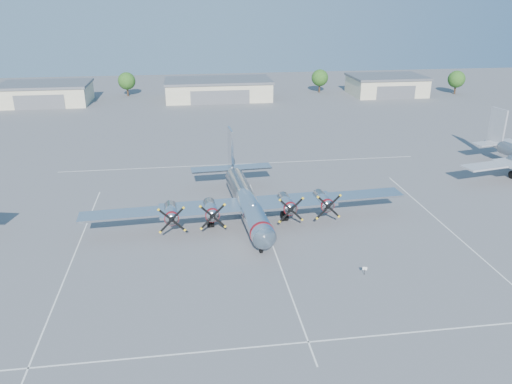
{
  "coord_description": "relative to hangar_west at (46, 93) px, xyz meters",
  "views": [
    {
      "loc": [
        -9.0,
        -54.67,
        26.6
      ],
      "look_at": [
        -0.68,
        3.89,
        3.2
      ],
      "focal_mm": 35.0,
      "sensor_mm": 36.0,
      "label": 1
    }
  ],
  "objects": [
    {
      "name": "hangar_east",
      "position": [
        93.0,
        0.0,
        0.0
      ],
      "size": [
        20.6,
        14.6,
        5.4
      ],
      "color": "#BEB697",
      "rests_on": "ground"
    },
    {
      "name": "ground",
      "position": [
        45.0,
        -81.96,
        -2.71
      ],
      "size": [
        260.0,
        260.0,
        0.0
      ],
      "primitive_type": "plane",
      "color": "#515153",
      "rests_on": "ground"
    },
    {
      "name": "tree_west",
      "position": [
        20.0,
        8.04,
        1.51
      ],
      "size": [
        4.8,
        4.8,
        6.64
      ],
      "color": "#382619",
      "rests_on": "ground"
    },
    {
      "name": "tree_far_east",
      "position": [
        113.0,
        -1.96,
        1.51
      ],
      "size": [
        4.8,
        4.8,
        6.64
      ],
      "color": "#382619",
      "rests_on": "ground"
    },
    {
      "name": "hangar_center",
      "position": [
        45.0,
        -0.0,
        -0.0
      ],
      "size": [
        28.6,
        14.6,
        5.4
      ],
      "color": "#BEB697",
      "rests_on": "ground"
    },
    {
      "name": "hangar_west",
      "position": [
        0.0,
        0.0,
        0.0
      ],
      "size": [
        22.6,
        14.6,
        5.4
      ],
      "color": "#BEB697",
      "rests_on": "ground"
    },
    {
      "name": "parking_lines",
      "position": [
        45.0,
        -83.71,
        -2.71
      ],
      "size": [
        60.0,
        50.08,
        0.01
      ],
      "color": "silver",
      "rests_on": "ground"
    },
    {
      "name": "main_bomber_b29",
      "position": [
        42.84,
        -78.88,
        -2.71
      ],
      "size": [
        41.54,
        29.73,
        8.83
      ],
      "primitive_type": null,
      "rotation": [
        0.0,
        0.0,
        0.06
      ],
      "color": "silver",
      "rests_on": "ground"
    },
    {
      "name": "info_placard",
      "position": [
        53.18,
        -94.4,
        -2.08
      ],
      "size": [
        0.46,
        0.16,
        0.9
      ],
      "rotation": [
        0.0,
        0.0,
        -0.28
      ],
      "color": "black",
      "rests_on": "ground"
    },
    {
      "name": "tree_east",
      "position": [
        75.0,
        6.04,
        1.51
      ],
      "size": [
        4.8,
        4.8,
        6.64
      ],
      "color": "#382619",
      "rests_on": "ground"
    }
  ]
}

